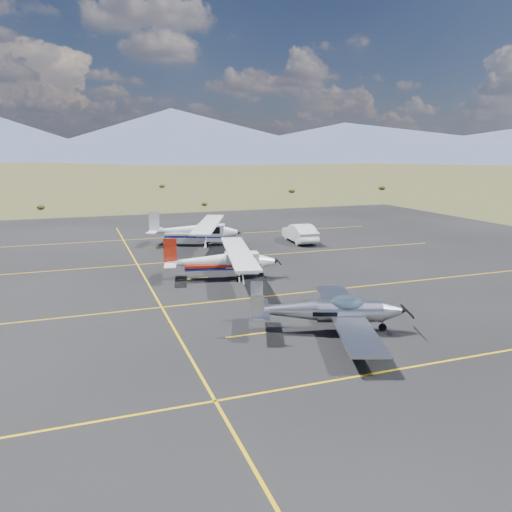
{
  "coord_description": "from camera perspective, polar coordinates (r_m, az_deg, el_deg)",
  "views": [
    {
      "loc": [
        -9.98,
        -24.1,
        8.37
      ],
      "look_at": [
        0.84,
        5.84,
        1.6
      ],
      "focal_mm": 35.0,
      "sensor_mm": 36.0,
      "label": 1
    }
  ],
  "objects": [
    {
      "name": "aircraft_plain",
      "position": [
        44.97,
        -6.96,
        2.93
      ],
      "size": [
        8.49,
        11.7,
        3.03
      ],
      "rotation": [
        0.0,
        0.0,
        -0.37
      ],
      "color": "white",
      "rests_on": "apron"
    },
    {
      "name": "apron",
      "position": [
        33.72,
        -2.01,
        -2.38
      ],
      "size": [
        72.0,
        72.0,
        0.02
      ],
      "primitive_type": "cube",
      "color": "black",
      "rests_on": "ground"
    },
    {
      "name": "sedan",
      "position": [
        46.39,
        5.04,
        2.65
      ],
      "size": [
        2.2,
        5.33,
        1.72
      ],
      "primitive_type": "imported",
      "rotation": [
        0.0,
        0.0,
        3.07
      ],
      "color": "white",
      "rests_on": "apron"
    },
    {
      "name": "ground",
      "position": [
        27.4,
        2.51,
        -5.8
      ],
      "size": [
        1600.0,
        1600.0,
        0.0
      ],
      "primitive_type": "plane",
      "color": "#383D1C",
      "rests_on": "ground"
    },
    {
      "name": "aircraft_low_wing",
      "position": [
        23.65,
        8.57,
        -6.24
      ],
      "size": [
        7.21,
        9.74,
        2.14
      ],
      "rotation": [
        0.0,
        0.0,
        -0.33
      ],
      "color": "silver",
      "rests_on": "apron"
    },
    {
      "name": "aircraft_cessna",
      "position": [
        32.99,
        -3.88,
        -0.51
      ],
      "size": [
        6.93,
        11.01,
        2.78
      ],
      "rotation": [
        0.0,
        0.0,
        -0.2
      ],
      "color": "white",
      "rests_on": "apron"
    }
  ]
}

